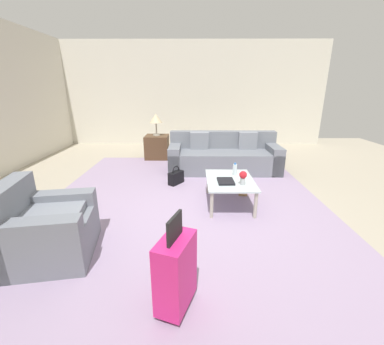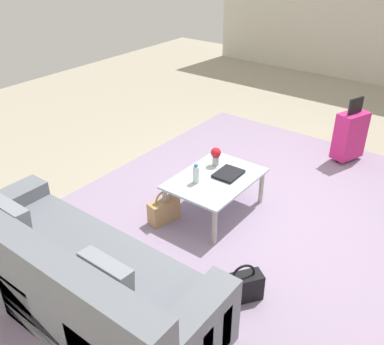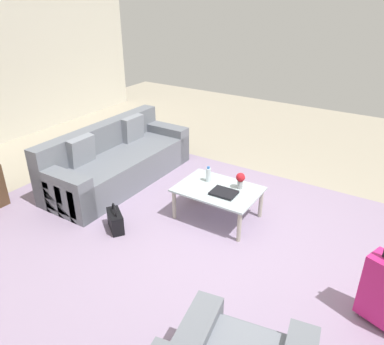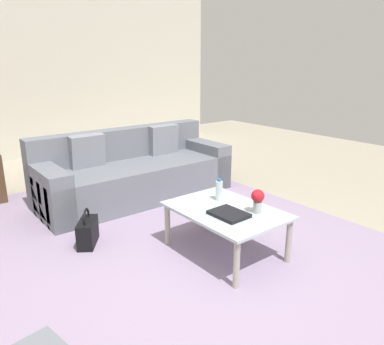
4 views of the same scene
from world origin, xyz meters
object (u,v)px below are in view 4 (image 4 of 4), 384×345
water_bottle (219,190)px  handbag_black (88,232)px  flower_vase (258,199)px  coffee_table_book (229,214)px  coffee_table (226,215)px  handbag_tan (217,214)px  couch (133,174)px

water_bottle → handbag_black: water_bottle is taller
flower_vase → coffee_table_book: bearing=66.5°
coffee_table → handbag_tan: coffee_table is taller
coffee_table → handbag_tan: size_ratio=2.78×
handbag_black → handbag_tan: bearing=-109.8°
couch → coffee_table_book: size_ratio=7.89×
coffee_table → coffee_table_book: coffee_table_book is taller
couch → handbag_black: 1.35m
flower_vase → handbag_black: size_ratio=0.57×
couch → handbag_black: couch is taller
coffee_table_book → handbag_black: coffee_table_book is taller
couch → handbag_tan: size_ratio=6.58×
flower_vase → handbag_black: 1.58m
coffee_table → flower_vase: 0.32m
water_bottle → coffee_table_book: water_bottle is taller
handbag_black → handbag_tan: size_ratio=1.00×
coffee_table → handbag_black: (0.89, 0.89, -0.23)m
coffee_table → flower_vase: bearing=-145.7°
water_bottle → handbag_black: 1.27m
handbag_black → handbag_tan: (-0.43, -1.20, 0.00)m
coffee_table_book → flower_vase: (-0.10, -0.23, 0.11)m
couch → flower_vase: bearing=-178.6°
water_bottle → coffee_table_book: bearing=150.6°
couch → coffee_table_book: couch is taller
flower_vase → couch: bearing=1.4°
coffee_table_book → flower_vase: flower_vase is taller
coffee_table_book → handbag_black: (1.01, 0.81, -0.30)m
coffee_table → handbag_tan: (0.46, -0.31, -0.23)m
couch → handbag_black: size_ratio=6.58×
couch → handbag_black: (-0.90, 0.99, -0.16)m
coffee_table → water_bottle: size_ratio=4.88×
water_bottle → couch: bearing=0.0°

